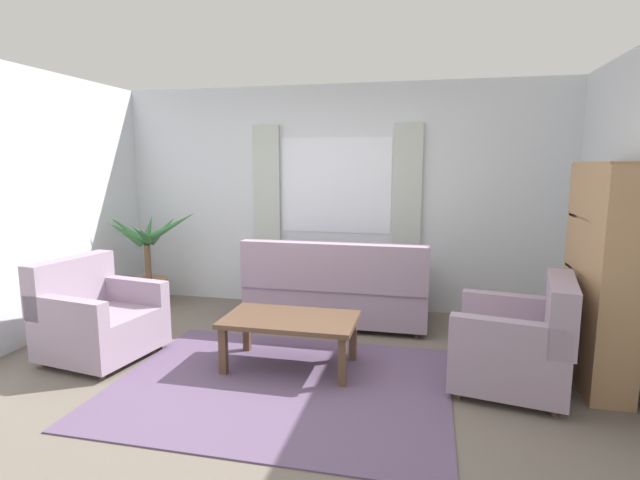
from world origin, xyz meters
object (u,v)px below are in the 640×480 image
object	(u,v)px
potted_plant	(149,271)
coffee_table	(290,324)
couch	(337,290)
armchair_left	(96,318)
armchair_right	(519,344)
bookshelf	(598,274)

from	to	relation	value
potted_plant	coffee_table	bearing A→B (deg)	-31.86
couch	coffee_table	bearing A→B (deg)	81.96
armchair_left	armchair_right	bearing A→B (deg)	-78.43
armchair_left	potted_plant	xyz separation A→B (m)	(-0.41, 1.49, 0.08)
armchair_left	armchair_right	world-z (taller)	same
bookshelf	couch	bearing A→B (deg)	66.10
potted_plant	bookshelf	distance (m)	4.66
armchair_left	armchair_right	distance (m)	3.53
coffee_table	potted_plant	xyz separation A→B (m)	(-2.14, 1.33, 0.05)
armchair_right	armchair_left	bearing A→B (deg)	-76.77
armchair_right	bookshelf	distance (m)	0.80
armchair_left	bookshelf	xyz separation A→B (m)	(4.10, 0.39, 0.52)
armchair_right	potted_plant	xyz separation A→B (m)	(-3.94, 1.32, 0.08)
couch	bookshelf	world-z (taller)	bookshelf
couch	armchair_left	world-z (taller)	couch
potted_plant	couch	bearing A→B (deg)	-3.11
couch	bookshelf	distance (m)	2.45
potted_plant	armchair_right	bearing A→B (deg)	-18.52
armchair_right	coffee_table	world-z (taller)	armchair_right
bookshelf	coffee_table	bearing A→B (deg)	95.68
coffee_table	bookshelf	bearing A→B (deg)	5.68
couch	potted_plant	size ratio (longest dim) A/B	1.59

